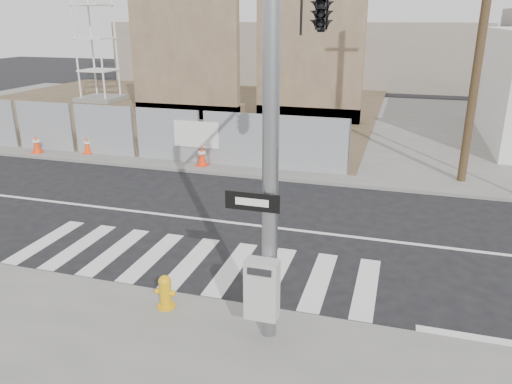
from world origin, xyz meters
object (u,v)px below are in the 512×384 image
(traffic_cone_d, at_px, (202,156))
(fire_hydrant, at_px, (165,292))
(signal_pole, at_px, (308,50))
(traffic_cone_b, at_px, (36,144))
(traffic_cone_c, at_px, (87,145))

(traffic_cone_d, bearing_deg, fire_hydrant, -71.58)
(signal_pole, distance_m, traffic_cone_b, 14.62)
(fire_hydrant, bearing_deg, traffic_cone_c, 119.18)
(fire_hydrant, distance_m, traffic_cone_d, 9.70)
(fire_hydrant, height_order, traffic_cone_b, traffic_cone_b)
(fire_hydrant, relative_size, traffic_cone_d, 0.87)
(traffic_cone_c, xyz_separation_m, traffic_cone_d, (5.16, -0.32, 0.04))
(traffic_cone_d, bearing_deg, traffic_cone_c, 176.45)
(traffic_cone_b, bearing_deg, fire_hydrant, -41.25)
(traffic_cone_d, bearing_deg, signal_pole, -52.34)
(signal_pole, xyz_separation_m, traffic_cone_c, (-10.33, 7.02, -4.32))
(traffic_cone_b, height_order, traffic_cone_d, traffic_cone_d)
(signal_pole, bearing_deg, traffic_cone_d, 127.66)
(fire_hydrant, bearing_deg, traffic_cone_b, 127.11)
(fire_hydrant, bearing_deg, signal_pole, 38.33)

